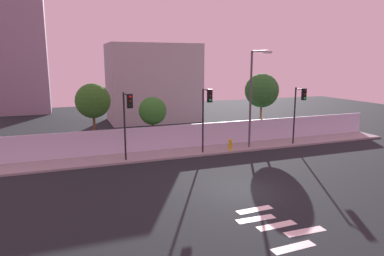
# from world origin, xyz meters

# --- Properties ---
(ground_plane) EXTENTS (80.00, 80.00, 0.00)m
(ground_plane) POSITION_xyz_m (0.00, 0.00, 0.00)
(ground_plane) COLOR black
(sidewalk) EXTENTS (36.00, 2.40, 0.15)m
(sidewalk) POSITION_xyz_m (0.00, 8.20, 0.07)
(sidewalk) COLOR gray
(sidewalk) RESTS_ON ground
(perimeter_wall) EXTENTS (36.00, 0.18, 1.80)m
(perimeter_wall) POSITION_xyz_m (0.00, 9.49, 1.05)
(perimeter_wall) COLOR silver
(perimeter_wall) RESTS_ON sidewalk
(crosswalk_marking) EXTENTS (3.08, 3.90, 0.01)m
(crosswalk_marking) POSITION_xyz_m (-0.57, -4.10, 0.00)
(crosswalk_marking) COLOR silver
(crosswalk_marking) RESTS_ON ground
(traffic_light_left) EXTENTS (0.39, 1.64, 4.63)m
(traffic_light_left) POSITION_xyz_m (-4.69, 6.80, 3.54)
(traffic_light_left) COLOR black
(traffic_light_left) RESTS_ON sidewalk
(traffic_light_center) EXTENTS (0.39, 1.48, 4.60)m
(traffic_light_center) POSITION_xyz_m (8.88, 6.88, 3.51)
(traffic_light_center) COLOR black
(traffic_light_center) RESTS_ON sidewalk
(traffic_light_right) EXTENTS (0.34, 1.51, 4.76)m
(traffic_light_right) POSITION_xyz_m (0.92, 6.88, 3.62)
(traffic_light_right) COLOR black
(traffic_light_right) RESTS_ON sidewalk
(street_lamp_curbside) EXTENTS (0.61, 2.21, 7.40)m
(street_lamp_curbside) POSITION_xyz_m (4.97, 7.47, 4.52)
(street_lamp_curbside) COLOR #4C4C51
(street_lamp_curbside) RESTS_ON sidewalk
(fire_hydrant) EXTENTS (0.44, 0.26, 0.87)m
(fire_hydrant) POSITION_xyz_m (3.13, 7.40, 0.62)
(fire_hydrant) COLOR gold
(fire_hydrant) RESTS_ON sidewalk
(roadside_tree_leftmost) EXTENTS (2.53, 2.53, 5.24)m
(roadside_tree_leftmost) POSITION_xyz_m (-6.49, 10.51, 3.95)
(roadside_tree_leftmost) COLOR brown
(roadside_tree_leftmost) RESTS_ON ground
(roadside_tree_midleft) EXTENTS (2.16, 2.16, 4.09)m
(roadside_tree_midleft) POSITION_xyz_m (-2.07, 10.51, 3.00)
(roadside_tree_midleft) COLOR brown
(roadside_tree_midleft) RESTS_ON ground
(roadside_tree_midright) EXTENTS (2.93, 2.93, 5.77)m
(roadside_tree_midright) POSITION_xyz_m (7.67, 10.51, 4.29)
(roadside_tree_midright) COLOR brown
(roadside_tree_midright) RESTS_ON ground
(low_building_distant) EXTENTS (10.11, 6.00, 8.72)m
(low_building_distant) POSITION_xyz_m (1.39, 23.49, 4.36)
(low_building_distant) COLOR #A6A6A6
(low_building_distant) RESTS_ON ground
(tower_on_skyline) EXTENTS (6.14, 5.00, 25.05)m
(tower_on_skyline) POSITION_xyz_m (-13.03, 35.49, 12.52)
(tower_on_skyline) COLOR gray
(tower_on_skyline) RESTS_ON ground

